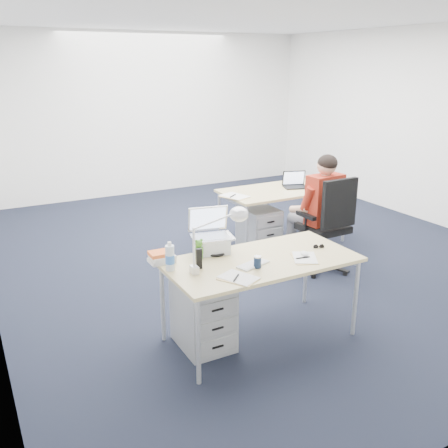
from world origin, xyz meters
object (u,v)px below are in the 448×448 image
object	(u,v)px
headphones	(215,251)
far_cup	(309,180)
wireless_keyboard	(253,264)
bear_figurine	(199,249)
drawer_pedestal_near	(203,315)
office_chair	(324,243)
desk_lamp	(212,240)
computer_mouse	(304,254)
dark_laptop	(296,179)
seated_person	(315,210)
silver_laptop	(212,232)
cordless_phone	(199,259)
water_bottle	(170,256)
desk_near	(261,264)
drawer_pedestal_far	(259,229)
desk_far	(283,192)
can_koozie	(257,262)
sunglasses	(319,247)
book_stack	(162,257)

from	to	relation	value
headphones	far_cup	world-z (taller)	far_cup
wireless_keyboard	bear_figurine	bearing A→B (deg)	116.29
bear_figurine	drawer_pedestal_near	bearing A→B (deg)	-95.94
office_chair	desk_lamp	xyz separation A→B (m)	(-1.91, -0.94, 0.67)
computer_mouse	dark_laptop	distance (m)	2.41
desk_lamp	computer_mouse	bearing A→B (deg)	-23.59
wireless_keyboard	seated_person	bearing A→B (deg)	20.08
office_chair	drawer_pedestal_near	distance (m)	2.10
silver_laptop	bear_figurine	xyz separation A→B (m)	(-0.16, -0.08, -0.10)
office_chair	cordless_phone	bearing A→B (deg)	-157.43
headphones	cordless_phone	world-z (taller)	cordless_phone
far_cup	water_bottle	bearing A→B (deg)	-146.42
desk_near	drawer_pedestal_far	world-z (taller)	desk_near
drawer_pedestal_near	silver_laptop	bearing A→B (deg)	47.60
computer_mouse	desk_lamp	world-z (taller)	desk_lamp
wireless_keyboard	desk_lamp	world-z (taller)	desk_lamp
water_bottle	far_cup	bearing A→B (deg)	33.58
desk_near	desk_far	size ratio (longest dim) A/B	1.00
desk_lamp	dark_laptop	distance (m)	2.88
desk_lamp	dark_laptop	bearing A→B (deg)	24.42
silver_laptop	bear_figurine	bearing A→B (deg)	-141.90
can_koozie	bear_figurine	xyz separation A→B (m)	(-0.32, 0.40, 0.04)
seated_person	sunglasses	distance (m)	1.43
desk_near	water_bottle	size ratio (longest dim) A/B	6.85
cordless_phone	dark_laptop	size ratio (longest dim) A/B	0.56
computer_mouse	can_koozie	distance (m)	0.49
desk_far	office_chair	size ratio (longest dim) A/B	1.45
book_stack	dark_laptop	bearing A→B (deg)	32.07
desk_near	office_chair	xyz separation A→B (m)	(1.45, 0.93, -0.37)
seated_person	bear_figurine	bearing A→B (deg)	-160.73
office_chair	silver_laptop	xyz separation A→B (m)	(-1.74, -0.59, 0.60)
silver_laptop	drawer_pedestal_far	bearing A→B (deg)	58.21
bear_figurine	dark_laptop	size ratio (longest dim) A/B	0.57
bear_figurine	cordless_phone	bearing A→B (deg)	-106.30
cordless_phone	far_cup	distance (m)	3.20
office_chair	book_stack	world-z (taller)	office_chair
can_koozie	dark_laptop	xyz separation A→B (m)	(1.84, 2.02, 0.06)
drawer_pedestal_far	sunglasses	world-z (taller)	sunglasses
silver_laptop	dark_laptop	size ratio (longest dim) A/B	1.23
office_chair	silver_laptop	bearing A→B (deg)	-162.10
water_bottle	sunglasses	world-z (taller)	water_bottle
drawer_pedestal_far	bear_figurine	distance (m)	2.26
wireless_keyboard	dark_laptop	size ratio (longest dim) A/B	0.94
silver_laptop	desk_lamp	distance (m)	0.39
drawer_pedestal_far	desk_lamp	world-z (taller)	desk_lamp
can_koozie	water_bottle	distance (m)	0.69
desk_far	computer_mouse	xyz separation A→B (m)	(-1.18, -2.01, 0.06)
drawer_pedestal_near	computer_mouse	distance (m)	1.00
cordless_phone	dark_laptop	world-z (taller)	dark_laptop
office_chair	drawer_pedestal_near	xyz separation A→B (m)	(-1.94, -0.82, -0.04)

